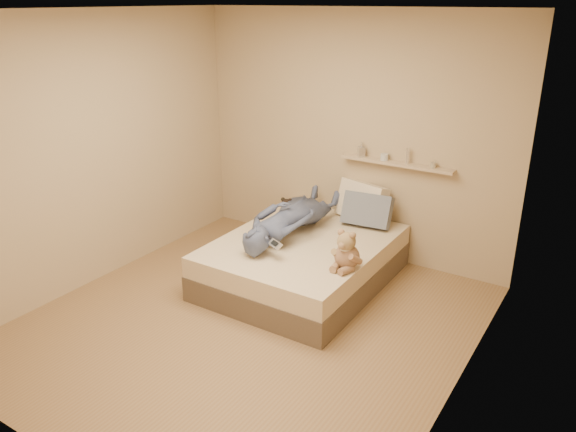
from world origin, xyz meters
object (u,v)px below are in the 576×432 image
Objects in this scene: teddy_bear at (346,253)px; wall_shelf at (396,164)px; game_console at (275,244)px; pillow_grey at (367,210)px; bed at (303,261)px; pillow_cream at (362,201)px; person at (290,217)px; dark_plush at (287,212)px.

wall_shelf is at bearing 93.81° from teddy_bear.
pillow_grey is (0.36, 1.18, 0.02)m from game_console.
pillow_cream is (0.23, 0.83, 0.43)m from bed.
pillow_grey is at bearing -134.12° from person.
person is at bearing 153.67° from teddy_bear.
game_console is 1.24m from pillow_grey.
dark_plush is 0.55× the size of pillow_grey.
pillow_cream reaches higher than person.
pillow_cream is 0.56m from wall_shelf.
dark_plush is 0.50× the size of pillow_cream.
teddy_bear reaches higher than pillow_grey.
dark_plush is at bearing 147.89° from teddy_bear.
teddy_bear is 0.25× the size of person.
person is (-0.21, 0.59, 0.03)m from game_console.
person is at bearing -132.95° from wall_shelf.
pillow_cream is 0.19m from pillow_grey.
teddy_bear reaches higher than person.
game_console is 0.35× the size of pillow_grey.
bed is 6.93× the size of dark_plush.
person is at bearing -50.55° from dark_plush.
teddy_bear is at bearing -27.24° from bed.
bed is 0.96m from pillow_cream.
teddy_bear is 1.23m from pillow_cream.
game_console is at bearing -90.24° from bed.
dark_plush is at bearing 141.15° from bed.
pillow_grey reaches higher than dark_plush.
game_console is 0.48× the size of teddy_bear.
dark_plush is 0.84m from pillow_grey.
wall_shelf is (0.76, 0.82, 0.47)m from person.
game_console is at bearing -106.79° from pillow_grey.
teddy_bear is 0.94m from person.
teddy_bear is at bearing -32.11° from dark_plush.
person is at bearing -133.42° from pillow_grey.
pillow_grey is 0.56m from wall_shelf.
person reaches higher than bed.
game_console is at bearing -99.84° from pillow_cream.
game_console is 0.91m from dark_plush.
person is 1.21m from wall_shelf.
teddy_bear is at bearing -70.70° from pillow_cream.
bed is 0.81m from teddy_bear.
game_console is 0.12× the size of person.
dark_plush is at bearing -51.26° from person.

